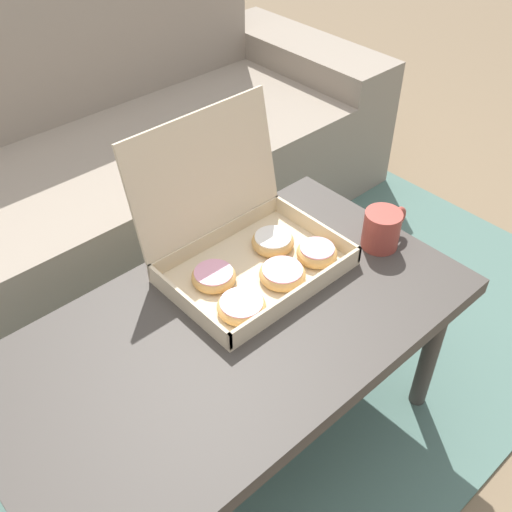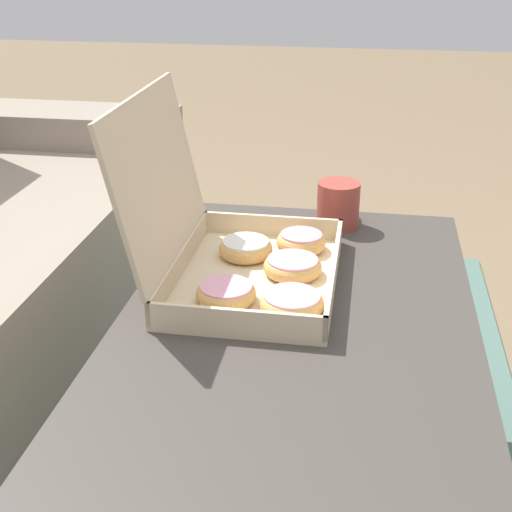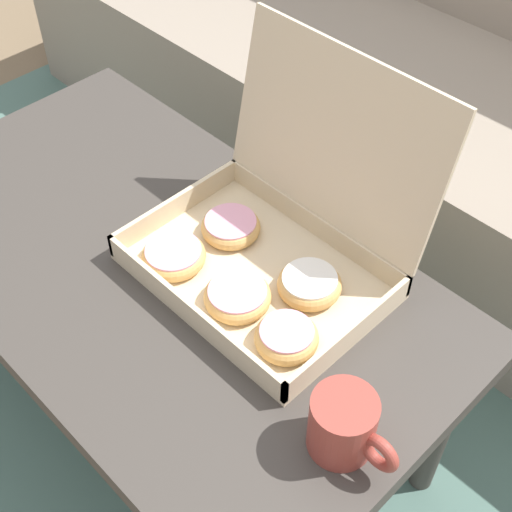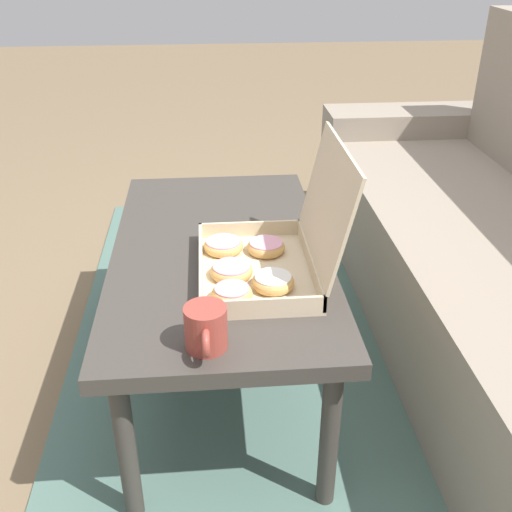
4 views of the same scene
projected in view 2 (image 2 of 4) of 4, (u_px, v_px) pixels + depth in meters
name	position (u px, v px, depth m)	size (l,w,h in m)	color
area_rug	(53.00, 512.00, 1.37)	(2.63, 1.89, 0.01)	#4C6B60
coffee_table	(294.00, 353.00, 1.13)	(1.04, 0.57, 0.46)	#3D3833
pastry_box	(244.00, 252.00, 1.24)	(0.39, 0.34, 0.32)	beige
coffee_mug	(338.00, 204.00, 1.48)	(0.13, 0.09, 0.09)	#993D33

